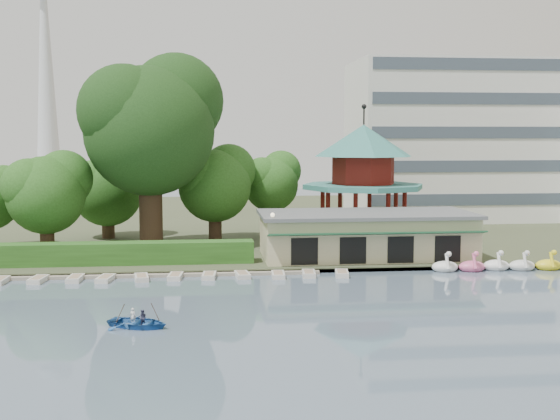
{
  "coord_description": "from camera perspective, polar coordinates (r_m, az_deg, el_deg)",
  "views": [
    {
      "loc": [
        -4.01,
        -37.67,
        10.78
      ],
      "look_at": [
        2.0,
        18.0,
        5.0
      ],
      "focal_mm": 45.0,
      "sensor_mm": 36.0,
      "label": 1
    }
  ],
  "objects": [
    {
      "name": "small_trees",
      "position": [
        69.92,
        -13.48,
        1.88
      ],
      "size": [
        39.23,
        17.23,
        9.78
      ],
      "color": "#3A281C",
      "rests_on": "shore"
    },
    {
      "name": "ground_plane",
      "position": [
        39.39,
        -0.08,
        -9.99
      ],
      "size": [
        220.0,
        220.0,
        0.0
      ],
      "primitive_type": "plane",
      "color": "slate",
      "rests_on": "ground"
    },
    {
      "name": "moored_rowboats",
      "position": [
        54.83,
        -12.56,
        -5.4
      ],
      "size": [
        35.07,
        2.81,
        0.36
      ],
      "color": "beige",
      "rests_on": "ground"
    },
    {
      "name": "rowboat_with_passengers",
      "position": [
        41.28,
        -11.47,
        -8.62
      ],
      "size": [
        6.03,
        5.33,
        2.01
      ],
      "color": "#25589A",
      "rests_on": "ground"
    },
    {
      "name": "big_tree",
      "position": [
        66.06,
        -10.43,
        7.14
      ],
      "size": [
        13.16,
        12.26,
        18.33
      ],
      "color": "#3A281C",
      "rests_on": "shore"
    },
    {
      "name": "pavilion",
      "position": [
        71.56,
        6.78,
        3.21
      ],
      "size": [
        12.4,
        12.4,
        13.5
      ],
      "color": "#C0B68B",
      "rests_on": "shore"
    },
    {
      "name": "lamp_post",
      "position": [
        57.42,
        -0.6,
        -1.55
      ],
      "size": [
        0.36,
        0.36,
        4.28
      ],
      "color": "black",
      "rests_on": "shore"
    },
    {
      "name": "dock",
      "position": [
        56.46,
        -14.24,
        -5.17
      ],
      "size": [
        34.0,
        1.6,
        0.24
      ],
      "primitive_type": "cube",
      "color": "gray",
      "rests_on": "ground"
    },
    {
      "name": "hedge",
      "position": [
        59.95,
        -16.67,
        -3.45
      ],
      "size": [
        30.0,
        2.0,
        1.8
      ],
      "primitive_type": "cube",
      "color": "#2B5E1E",
      "rests_on": "shore"
    },
    {
      "name": "shore",
      "position": [
        90.38,
        -3.58,
        -0.84
      ],
      "size": [
        220.0,
        70.0,
        0.4
      ],
      "primitive_type": "cube",
      "color": "#424930",
      "rests_on": "ground"
    },
    {
      "name": "office_building",
      "position": [
        94.12,
        16.84,
        5.0
      ],
      "size": [
        38.0,
        18.0,
        20.0
      ],
      "color": "silver",
      "rests_on": "shore"
    },
    {
      "name": "boathouse",
      "position": [
        61.84,
        7.0,
        -1.97
      ],
      "size": [
        18.6,
        9.39,
        3.9
      ],
      "color": "#C0B68B",
      "rests_on": "shore"
    },
    {
      "name": "swan_boats",
      "position": [
        60.51,
        18.25,
        -4.29
      ],
      "size": [
        13.65,
        2.12,
        1.92
      ],
      "color": "white",
      "rests_on": "ground"
    },
    {
      "name": "broadcast_tower",
      "position": [
        183.16,
        -18.56,
        12.87
      ],
      "size": [
        8.0,
        8.0,
        96.0
      ],
      "color": "silver",
      "rests_on": "ground"
    },
    {
      "name": "embankment",
      "position": [
        56.13,
        -1.96,
        -5.03
      ],
      "size": [
        220.0,
        0.6,
        0.3
      ],
      "primitive_type": "cube",
      "color": "gray",
      "rests_on": "ground"
    }
  ]
}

